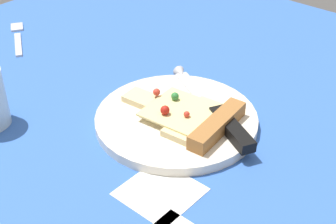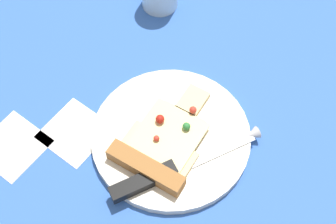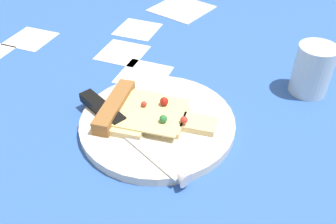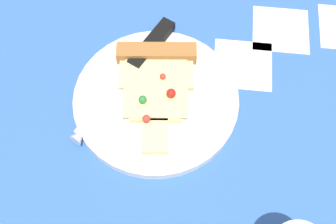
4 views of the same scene
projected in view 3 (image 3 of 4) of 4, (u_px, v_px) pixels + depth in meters
The scene contains 6 objects.
ground_plane at pixel (162, 101), 64.47cm from camera, with size 127.62×127.62×3.00cm.
plate at pixel (157, 123), 56.51cm from camera, with size 24.24×24.24×1.46cm, color silver.
pizza_slice at pixel (142, 112), 56.06cm from camera, with size 18.10×12.20×2.65cm.
knife at pixel (119, 124), 54.24cm from camera, with size 22.33×12.78×2.45cm.
drinking_glass at pixel (313, 70), 61.53cm from camera, with size 6.54×6.54×8.86cm, color silver.
napkin at pixel (182, 8), 91.55cm from camera, with size 13.00×13.00×0.40cm, color white.
Camera 3 is at (19.39, -47.21, 37.93)cm, focal length 38.47 mm.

